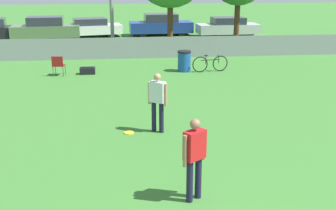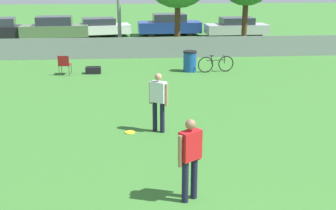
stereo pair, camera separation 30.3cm
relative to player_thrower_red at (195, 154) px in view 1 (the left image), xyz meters
name	(u,v)px [view 1 (the left image)]	position (x,y,z in m)	size (l,w,h in m)	color
fence_backline	(147,48)	(-0.04, 14.51, -0.42)	(24.46, 0.07, 1.21)	gray
player_thrower_red	(195,154)	(0.00, 0.00, 0.00)	(0.49, 0.43, 1.67)	#191933
player_receiver_white	(157,98)	(-0.39, 3.77, 0.00)	(0.51, 0.41, 1.67)	#191933
frisbee_disc	(129,133)	(-1.19, 3.73, -0.96)	(0.28, 0.28, 0.03)	yellow
folding_chair_sideline	(58,64)	(-4.08, 10.97, -0.46)	(0.52, 0.52, 0.87)	#333338
bicycle_sideline	(210,64)	(2.60, 11.04, -0.60)	(1.66, 0.44, 0.76)	black
trash_bin	(184,61)	(1.45, 11.26, -0.50)	(0.61, 0.61, 0.93)	#194C99
gear_bag_sideline	(88,71)	(-2.87, 11.17, -0.82)	(0.66, 0.36, 0.32)	black
parked_car_olive	(46,29)	(-6.36, 21.76, -0.25)	(4.54, 2.02, 1.52)	black
parked_car_white	(90,28)	(-3.51, 22.74, -0.33)	(4.53, 2.47, 1.28)	black
parked_car_blue	(161,25)	(1.47, 23.07, -0.24)	(4.51, 1.92, 1.51)	black
parked_car_silver	(228,27)	(6.10, 21.95, -0.30)	(4.35, 1.90, 1.33)	black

